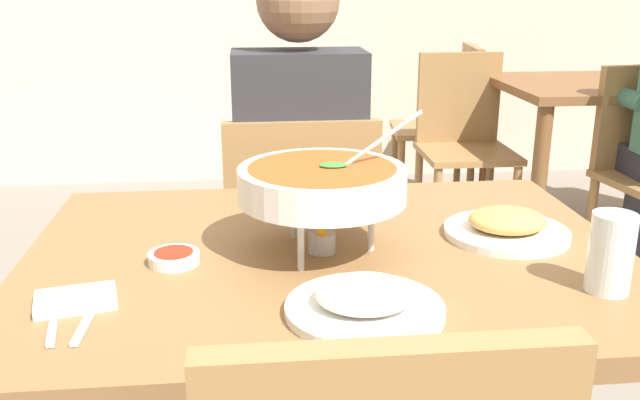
{
  "coord_description": "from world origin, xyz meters",
  "views": [
    {
      "loc": [
        -0.14,
        -1.19,
        1.26
      ],
      "look_at": [
        0.0,
        0.15,
        0.83
      ],
      "focal_mm": 39.2,
      "sensor_mm": 36.0,
      "label": 1
    }
  ],
  "objects": [
    {
      "name": "dining_table_far",
      "position": [
        1.57,
        2.0,
        0.64
      ],
      "size": [
        1.0,
        0.8,
        0.78
      ],
      "color": "brown",
      "rests_on": "ground_plane"
    },
    {
      "name": "chair_diner_main",
      "position": [
        -0.0,
        0.7,
        0.51
      ],
      "size": [
        0.44,
        0.44,
        0.9
      ],
      "color": "olive",
      "rests_on": "ground_plane"
    },
    {
      "name": "curry_bowl",
      "position": [
        -0.01,
        -0.01,
        0.91
      ],
      "size": [
        0.33,
        0.3,
        0.26
      ],
      "color": "silver",
      "rests_on": "dining_table_main"
    },
    {
      "name": "chair_bg_corner",
      "position": [
        0.92,
        2.13,
        0.51
      ],
      "size": [
        0.45,
        0.45,
        0.9
      ],
      "color": "olive",
      "rests_on": "ground_plane"
    },
    {
      "name": "napkin_folded",
      "position": [
        -0.41,
        -0.18,
        0.78
      ],
      "size": [
        0.13,
        0.1,
        0.02
      ],
      "primitive_type": "cube",
      "rotation": [
        0.0,
        0.0,
        0.22
      ],
      "color": "white",
      "rests_on": "dining_table_main"
    },
    {
      "name": "chair_bg_right",
      "position": [
        0.98,
        2.57,
        0.51
      ],
      "size": [
        0.49,
        0.49,
        0.9
      ],
      "color": "olive",
      "rests_on": "ground_plane"
    },
    {
      "name": "rice_plate",
      "position": [
        0.02,
        -0.26,
        0.8
      ],
      "size": [
        0.24,
        0.24,
        0.06
      ],
      "color": "white",
      "rests_on": "dining_table_main"
    },
    {
      "name": "diner_main",
      "position": [
        0.0,
        0.74,
        0.75
      ],
      "size": [
        0.4,
        0.45,
        1.31
      ],
      "color": "#2D2D38",
      "rests_on": "ground_plane"
    },
    {
      "name": "spoon_utensil",
      "position": [
        -0.38,
        -0.23,
        0.78
      ],
      "size": [
        0.02,
        0.17,
        0.01
      ],
      "primitive_type": "cube",
      "rotation": [
        0.0,
        0.0,
        -0.04
      ],
      "color": "silver",
      "rests_on": "dining_table_main"
    },
    {
      "name": "dining_table_main",
      "position": [
        0.0,
        0.0,
        0.65
      ],
      "size": [
        1.1,
        0.83,
        0.78
      ],
      "color": "brown",
      "rests_on": "ground_plane"
    },
    {
      "name": "drink_glass",
      "position": [
        0.42,
        -0.22,
        0.84
      ],
      "size": [
        0.07,
        0.07,
        0.13
      ],
      "color": "silver",
      "rests_on": "dining_table_main"
    },
    {
      "name": "sauce_dish",
      "position": [
        -0.28,
        -0.03,
        0.79
      ],
      "size": [
        0.09,
        0.09,
        0.02
      ],
      "color": "white",
      "rests_on": "dining_table_main"
    },
    {
      "name": "appetizer_plate",
      "position": [
        0.35,
        0.04,
        0.8
      ],
      "size": [
        0.24,
        0.24,
        0.06
      ],
      "color": "white",
      "rests_on": "dining_table_main"
    },
    {
      "name": "fork_utensil",
      "position": [
        -0.43,
        -0.23,
        0.78
      ],
      "size": [
        0.04,
        0.17,
        0.01
      ],
      "primitive_type": "cube",
      "rotation": [
        0.0,
        0.0,
        0.18
      ],
      "color": "silver",
      "rests_on": "dining_table_main"
    }
  ]
}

